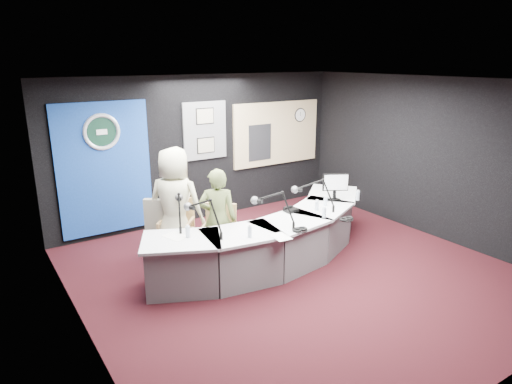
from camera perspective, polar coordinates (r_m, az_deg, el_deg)
ground at (r=6.96m, az=5.07°, el=-10.04°), size 6.00×6.00×0.00m
ceiling at (r=6.24m, az=5.74°, el=13.64°), size 6.00×6.00×0.02m
wall_back at (r=8.93m, az=-6.71°, el=5.40°), size 6.00×0.02×2.80m
wall_front at (r=4.65m, az=29.23°, el=-7.21°), size 6.00×0.02×2.80m
wall_left at (r=5.22m, az=-21.41°, el=-3.72°), size 0.02×6.00×2.80m
wall_right at (r=8.61m, az=21.25°, el=3.97°), size 0.02×6.00×2.80m
broadcast_desk at (r=7.18m, az=2.11°, el=-5.85°), size 4.50×1.90×0.75m
backdrop_panel at (r=8.29m, az=-18.40°, el=2.73°), size 1.60×0.05×2.30m
agency_seal at (r=8.13m, az=-18.73°, el=7.13°), size 0.63×0.07×0.63m
seal_center at (r=8.13m, az=-18.74°, el=7.13°), size 0.48×0.01×0.48m
pinboard at (r=8.87m, az=-6.41°, el=7.63°), size 0.90×0.04×1.10m
framed_photo_upper at (r=8.81m, az=-6.38°, el=9.40°), size 0.34×0.02×0.27m
framed_photo_lower at (r=8.89m, az=-6.26°, el=5.82°), size 0.34×0.02×0.27m
booth_window_frame at (r=9.78m, az=2.60°, el=7.35°), size 2.12×0.06×1.32m
booth_glow at (r=9.77m, az=2.64°, el=7.34°), size 2.00×0.02×1.20m
equipment_rack at (r=9.53m, az=0.49°, el=6.20°), size 0.55×0.02×0.75m
wall_clock at (r=10.07m, az=5.54°, el=9.56°), size 0.28×0.01×0.28m
armchair_left at (r=7.33m, az=-9.91°, el=-4.77°), size 0.75×0.75×0.95m
armchair_right at (r=6.97m, az=-4.73°, el=-6.15°), size 0.67×0.67×0.85m
draped_jacket at (r=7.39m, az=-11.85°, el=-3.50°), size 0.45×0.40×0.70m
person_man at (r=7.19m, az=-10.08°, el=-1.56°), size 1.03×1.03×1.81m
person_woman at (r=6.85m, az=-4.80°, el=-3.41°), size 0.68×0.62×1.56m
computer_monitor at (r=7.84m, az=9.85°, el=1.23°), size 0.36×0.22×0.28m
desk_phone at (r=7.26m, az=4.40°, el=-2.26°), size 0.20×0.16×0.05m
headphones_near at (r=7.00m, az=11.25°, el=-3.31°), size 0.22×0.22×0.04m
headphones_far at (r=6.48m, az=5.50°, el=-4.68°), size 0.24×0.24×0.04m
paper_stack at (r=6.36m, az=-10.02°, el=-5.47°), size 0.33×0.39×0.00m
notepad at (r=6.25m, az=3.10°, el=-5.60°), size 0.24×0.32×0.00m
boom_mic_a at (r=6.63m, az=-9.56°, el=-1.77°), size 0.37×0.69×0.60m
boom_mic_b at (r=6.27m, az=-6.53°, el=-2.72°), size 0.32×0.71×0.60m
boom_mic_c at (r=6.56m, az=2.25°, el=-1.75°), size 0.43×0.66×0.60m
boom_mic_d at (r=7.24m, az=7.29°, el=-0.12°), size 0.58×0.54×0.60m
water_bottles at (r=6.85m, az=4.28°, el=-2.82°), size 3.22×0.55×0.18m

